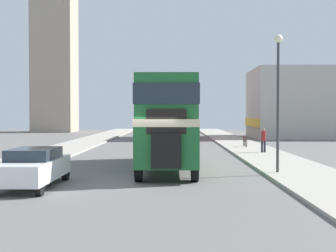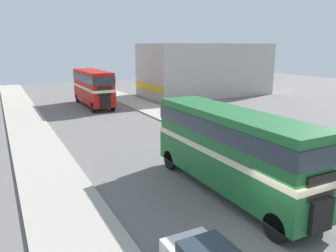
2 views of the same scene
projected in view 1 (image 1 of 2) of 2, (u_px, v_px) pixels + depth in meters
ground_plane at (144, 181)px, 18.07m from camera, size 120.00×120.00×0.00m
sidewalk_right at (319, 180)px, 17.98m from camera, size 3.50×120.00×0.12m
double_decker_bus at (168, 117)px, 22.21m from camera, size 2.47×10.59×4.14m
bus_distant at (176, 114)px, 49.32m from camera, size 2.55×9.89×4.32m
car_parked_near at (33, 167)px, 16.62m from camera, size 1.69×4.47×1.37m
pedestrian_walking at (263, 139)px, 30.22m from camera, size 0.32×0.32×1.56m
bicycle_on_pavement at (245, 142)px, 35.56m from camera, size 0.05×1.76×0.78m
street_lamp at (278, 82)px, 19.86m from camera, size 0.36×0.36×5.86m
church_tower at (54, 5)px, 67.30m from camera, size 6.02×6.02×35.81m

